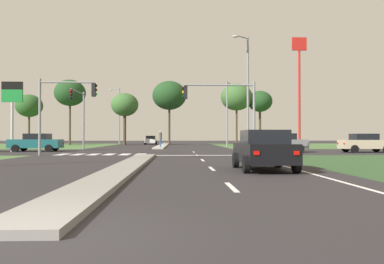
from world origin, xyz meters
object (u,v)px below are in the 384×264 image
(traffic_signal_near_right, at_px, (226,104))
(fuel_price_totem, at_px, (12,100))
(car_white_third, at_px, (151,140))
(treeline_near, at_px, (29,106))
(treeline_sixth, at_px, (260,102))
(fastfood_pole_sign, at_px, (299,69))
(car_teal_near, at_px, (36,142))
(car_beige_fourth, at_px, (365,143))
(traffic_signal_near_left, at_px, (61,103))
(street_lamp_fourth, at_px, (119,113))
(pedestrian_at_median, at_px, (160,137))
(treeline_third, at_px, (125,105))
(car_grey_sixth, at_px, (282,143))
(treeline_second, at_px, (70,93))
(car_black_second, at_px, (264,150))
(street_lamp_third, at_px, (227,110))
(treeline_fifth, at_px, (237,97))
(street_lamp_second, at_px, (247,88))
(treeline_fourth, at_px, (169,96))
(traffic_signal_far_left, at_px, (79,108))

(traffic_signal_near_right, distance_m, fuel_price_totem, 19.47)
(car_white_third, relative_size, treeline_near, 0.52)
(car_white_third, relative_size, treeline_sixth, 0.49)
(fastfood_pole_sign, bearing_deg, car_teal_near, -154.96)
(car_beige_fourth, relative_size, traffic_signal_near_left, 0.78)
(car_teal_near, height_order, street_lamp_fourth, street_lamp_fourth)
(car_teal_near, bearing_deg, traffic_signal_near_right, -115.60)
(treeline_near, bearing_deg, pedestrian_at_median, -42.04)
(fuel_price_totem, height_order, treeline_third, treeline_third)
(street_lamp_fourth, bearing_deg, pedestrian_at_median, -72.45)
(traffic_signal_near_left, relative_size, treeline_near, 0.67)
(car_grey_sixth, relative_size, treeline_second, 0.41)
(street_lamp_fourth, distance_m, fuel_price_totem, 37.37)
(car_teal_near, distance_m, traffic_signal_near_left, 9.35)
(car_teal_near, xyz_separation_m, treeline_second, (-4.25, 27.12, 7.37))
(car_black_second, distance_m, fastfood_pole_sign, 36.80)
(car_beige_fourth, height_order, street_lamp_fourth, street_lamp_fourth)
(street_lamp_fourth, height_order, treeline_second, treeline_second)
(traffic_signal_near_left, relative_size, street_lamp_third, 0.65)
(traffic_signal_near_left, distance_m, treeline_near, 39.70)
(traffic_signal_near_right, height_order, treeline_fifth, treeline_fifth)
(street_lamp_fourth, bearing_deg, treeline_sixth, -24.34)
(car_white_third, xyz_separation_m, fastfood_pole_sign, (19.68, -18.35, 9.06))
(car_white_third, xyz_separation_m, traffic_signal_near_left, (-3.72, -39.07, 2.94))
(street_lamp_fourth, xyz_separation_m, treeline_second, (-6.20, -9.53, 2.58))
(car_teal_near, bearing_deg, street_lamp_third, -52.64)
(street_lamp_second, distance_m, treeline_third, 31.00)
(traffic_signal_near_left, bearing_deg, car_teal_near, 119.67)
(street_lamp_third, bearing_deg, traffic_signal_near_right, -97.35)
(car_grey_sixth, height_order, fastfood_pole_sign, fastfood_pole_sign)
(car_grey_sixth, xyz_separation_m, fastfood_pole_sign, (6.34, 15.60, 9.00))
(car_white_third, bearing_deg, treeline_near, 7.77)
(traffic_signal_near_left, bearing_deg, treeline_sixth, 57.88)
(car_white_third, bearing_deg, street_lamp_third, 122.84)
(treeline_sixth, bearing_deg, street_lamp_fourth, 155.66)
(car_black_second, xyz_separation_m, treeline_sixth, (9.57, 46.64, 6.02))
(fuel_price_totem, height_order, treeline_fifth, treeline_fifth)
(treeline_near, relative_size, treeline_fifth, 0.84)
(treeline_fourth, bearing_deg, pedestrian_at_median, -91.76)
(street_lamp_fourth, distance_m, treeline_near, 15.34)
(car_teal_near, xyz_separation_m, treeline_fourth, (11.30, 28.75, 7.19))
(pedestrian_at_median, bearing_deg, street_lamp_fourth, 94.33)
(car_black_second, relative_size, street_lamp_fourth, 0.41)
(car_grey_sixth, relative_size, fastfood_pole_sign, 0.31)
(car_white_third, xyz_separation_m, traffic_signal_near_right, (8.00, -39.07, 2.92))
(treeline_third, bearing_deg, treeline_fourth, 16.97)
(car_teal_near, xyz_separation_m, treeline_sixth, (25.56, 25.97, 6.00))
(treeline_fifth, bearing_deg, treeline_second, 176.69)
(car_black_second, relative_size, traffic_signal_near_right, 0.79)
(car_white_third, distance_m, traffic_signal_far_left, 28.45)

